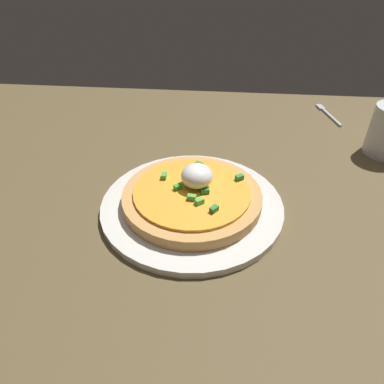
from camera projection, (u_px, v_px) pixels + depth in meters
The scene contains 4 objects.
dining_table at pixel (213, 180), 64.64cm from camera, with size 129.74×82.85×3.15cm, color brown.
plate at pixel (192, 205), 55.37cm from camera, with size 28.90×28.90×1.18cm, color silver.
pizza at pixel (192, 195), 54.26cm from camera, with size 21.89×21.89×5.99cm.
fork at pixel (327, 113), 84.56cm from camera, with size 3.83×12.09×0.50cm.
Camera 1 is at (1.25, -53.15, 38.62)cm, focal length 32.30 mm.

